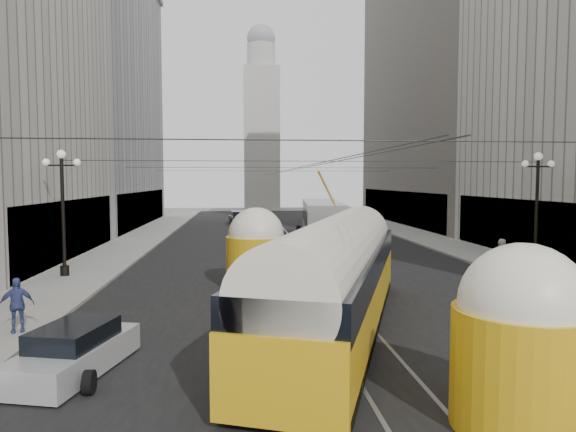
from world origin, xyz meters
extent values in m
cube|color=black|center=(0.00, 32.50, 0.00)|extent=(20.00, 85.00, 0.02)
cube|color=gray|center=(-12.00, 36.00, 0.07)|extent=(4.00, 72.00, 0.15)
cube|color=gray|center=(12.00, 36.00, 0.07)|extent=(4.00, 72.00, 0.15)
cube|color=gray|center=(-0.75, 32.50, 0.00)|extent=(0.12, 85.00, 0.04)
cube|color=gray|center=(0.75, 32.50, 0.00)|extent=(0.12, 85.00, 0.04)
cube|color=black|center=(-14.05, 24.00, 2.00)|extent=(0.10, 18.00, 3.60)
cube|color=#999999|center=(-20.00, 48.00, 14.00)|extent=(12.00, 28.00, 28.00)
cube|color=black|center=(-14.05, 48.00, 2.00)|extent=(0.10, 25.20, 3.60)
cube|color=black|center=(14.05, 22.00, 2.00)|extent=(0.10, 18.00, 3.60)
cube|color=#514C47|center=(20.00, 48.00, 16.00)|extent=(12.00, 32.00, 32.00)
cube|color=black|center=(14.05, 48.00, 2.00)|extent=(0.10, 28.80, 3.60)
cube|color=#B2AFA8|center=(0.00, 80.00, 12.00)|extent=(6.00, 6.00, 24.00)
cylinder|color=#B2AFA8|center=(0.00, 80.00, 26.00)|extent=(4.80, 4.80, 4.00)
sphere|color=gray|center=(0.00, 80.00, 28.96)|extent=(4.80, 4.80, 4.80)
cylinder|color=black|center=(-12.60, 18.00, 3.15)|extent=(0.18, 0.18, 6.00)
cylinder|color=black|center=(-12.60, 18.00, 0.40)|extent=(0.44, 0.44, 0.50)
cylinder|color=black|center=(-12.60, 18.00, 5.75)|extent=(1.60, 0.08, 0.08)
sphere|color=white|center=(-12.60, 18.00, 6.30)|extent=(0.44, 0.44, 0.44)
sphere|color=white|center=(-13.35, 18.00, 5.90)|extent=(0.36, 0.36, 0.36)
sphere|color=white|center=(-11.85, 18.00, 5.90)|extent=(0.36, 0.36, 0.36)
cylinder|color=black|center=(12.60, 18.00, 3.15)|extent=(0.18, 0.18, 6.00)
cylinder|color=black|center=(12.60, 18.00, 0.40)|extent=(0.44, 0.44, 0.50)
cylinder|color=black|center=(12.60, 18.00, 5.75)|extent=(1.60, 0.08, 0.08)
sphere|color=white|center=(12.60, 18.00, 6.30)|extent=(0.44, 0.44, 0.44)
sphere|color=white|center=(11.85, 18.00, 5.90)|extent=(0.36, 0.36, 0.36)
sphere|color=white|center=(13.35, 18.00, 5.90)|extent=(0.36, 0.36, 0.36)
cylinder|color=black|center=(0.00, 4.00, 6.00)|extent=(25.00, 0.03, 0.03)
cylinder|color=black|center=(0.00, 18.00, 6.00)|extent=(25.00, 0.03, 0.03)
cylinder|color=black|center=(0.00, 32.00, 6.00)|extent=(25.00, 0.03, 0.03)
cylinder|color=black|center=(0.00, 46.00, 6.00)|extent=(25.00, 0.03, 0.03)
cylinder|color=black|center=(0.00, 36.00, 5.80)|extent=(0.03, 72.00, 0.03)
cylinder|color=black|center=(0.40, 36.00, 5.80)|extent=(0.03, 72.00, 0.03)
cube|color=gold|center=(-0.50, 7.68, 1.11)|extent=(7.56, 14.92, 1.80)
cube|color=black|center=(-0.50, 7.68, 0.27)|extent=(7.41, 14.50, 0.32)
cube|color=black|center=(-0.50, 7.68, 2.28)|extent=(7.51, 14.72, 0.90)
cylinder|color=silver|center=(-0.50, 7.68, 2.60)|extent=(7.19, 14.60, 2.44)
cylinder|color=gold|center=(1.95, 0.78, 1.22)|extent=(2.76, 2.76, 2.44)
sphere|color=silver|center=(1.95, 0.78, 2.49)|extent=(2.55, 2.55, 2.55)
cylinder|color=gold|center=(-2.95, 14.59, 1.22)|extent=(2.76, 2.76, 2.44)
sphere|color=silver|center=(-2.95, 14.59, 2.49)|extent=(2.55, 2.55, 2.55)
sphere|color=#FFF2BF|center=(2.33, -0.31, 0.90)|extent=(0.36, 0.36, 0.36)
cube|color=#ACADB1|center=(2.72, 30.87, 1.69)|extent=(3.98, 13.32, 3.28)
cube|color=black|center=(2.72, 30.87, 2.24)|extent=(3.96, 12.86, 1.20)
cube|color=black|center=(2.72, 24.36, 2.08)|extent=(2.51, 0.34, 1.53)
cylinder|color=black|center=(1.35, 26.47, 0.55)|extent=(0.30, 1.09, 1.09)
cylinder|color=black|center=(4.08, 26.47, 0.55)|extent=(0.30, 1.09, 1.09)
cylinder|color=black|center=(1.35, 35.26, 0.55)|extent=(0.30, 1.09, 1.09)
cylinder|color=black|center=(4.08, 35.26, 0.55)|extent=(0.30, 1.09, 1.09)
cube|color=silver|center=(-7.96, 4.63, 0.43)|extent=(2.65, 4.37, 0.72)
cube|color=black|center=(-7.96, 4.63, 0.95)|extent=(1.99, 2.54, 0.68)
cylinder|color=black|center=(-8.71, 3.24, 0.29)|extent=(0.22, 0.58, 0.58)
cylinder|color=black|center=(-7.20, 3.24, 0.29)|extent=(0.22, 0.58, 0.58)
cylinder|color=black|center=(-8.71, 6.02, 0.29)|extent=(0.22, 0.58, 0.58)
cylinder|color=black|center=(-7.20, 6.02, 0.29)|extent=(0.22, 0.58, 0.58)
cube|color=white|center=(4.35, 42.01, 0.44)|extent=(2.21, 4.36, 0.74)
cube|color=black|center=(4.35, 42.01, 0.97)|extent=(1.78, 2.46, 0.70)
cylinder|color=black|center=(3.57, 40.59, 0.30)|extent=(0.22, 0.60, 0.60)
cylinder|color=black|center=(5.12, 40.59, 0.30)|extent=(0.22, 0.60, 0.60)
cylinder|color=black|center=(3.57, 43.43, 0.30)|extent=(0.22, 0.60, 0.60)
cylinder|color=black|center=(5.12, 43.43, 0.30)|extent=(0.22, 0.60, 0.60)
cube|color=black|center=(-3.81, 49.61, 0.50)|extent=(2.49, 4.93, 0.84)
cube|color=black|center=(-3.81, 49.61, 1.10)|extent=(2.01, 2.79, 0.79)
cylinder|color=black|center=(-4.68, 48.00, 0.34)|extent=(0.22, 0.67, 0.67)
cylinder|color=black|center=(-2.93, 48.00, 0.34)|extent=(0.22, 0.67, 0.67)
cylinder|color=black|center=(-4.68, 51.22, 0.34)|extent=(0.22, 0.67, 0.67)
cylinder|color=black|center=(-2.93, 51.22, 0.34)|extent=(0.22, 0.67, 0.67)
imported|color=#222228|center=(-3.99, 3.00, 0.87)|extent=(0.48, 0.68, 1.75)
imported|color=gray|center=(10.70, 18.04, 0.97)|extent=(0.93, 0.77, 1.63)
imported|color=#3A457F|center=(-10.81, 8.08, 1.03)|extent=(1.17, 0.90, 1.76)
camera|label=1|loc=(-3.65, -8.80, 5.00)|focal=32.00mm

